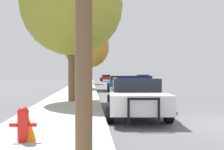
{
  "coord_description": "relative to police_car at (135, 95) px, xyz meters",
  "views": [
    {
      "loc": [
        -4.06,
        -8.28,
        1.55
      ],
      "look_at": [
        -1.77,
        22.0,
        1.35
      ],
      "focal_mm": 45.0,
      "sensor_mm": 36.0,
      "label": 1
    }
  ],
  "objects": [
    {
      "name": "car_background_distant",
      "position": [
        1.24,
        43.65,
        -0.04
      ],
      "size": [
        2.09,
        4.35,
        1.25
      ],
      "rotation": [
        0.0,
        0.0,
        0.05
      ],
      "color": "maroon",
      "rests_on": "ground_plane"
    },
    {
      "name": "tree_sidewalk_near",
      "position": [
        -2.57,
        4.16,
        4.3
      ],
      "size": [
        5.19,
        5.19,
        7.5
      ],
      "color": "brown",
      "rests_on": "sidewalk_left"
    },
    {
      "name": "tree_sidewalk_mid",
      "position": [
        -1.88,
        16.27,
        3.27
      ],
      "size": [
        3.97,
        3.97,
        5.87
      ],
      "color": "#4C3823",
      "rests_on": "sidewalk_left"
    },
    {
      "name": "traffic_light",
      "position": [
        -1.62,
        23.24,
        2.7
      ],
      "size": [
        3.11,
        0.35,
        4.69
      ],
      "color": "#424247",
      "rests_on": "sidewalk_left"
    },
    {
      "name": "traffic_cone",
      "position": [
        -2.96,
        -4.21,
        -0.3
      ],
      "size": [
        0.37,
        0.37,
        0.61
      ],
      "color": "orange",
      "rests_on": "sidewalk_left"
    },
    {
      "name": "tree_sidewalk_far",
      "position": [
        -3.42,
        29.85,
        4.06
      ],
      "size": [
        3.96,
        3.96,
        6.68
      ],
      "color": "brown",
      "rests_on": "sidewalk_left"
    },
    {
      "name": "police_car",
      "position": [
        0.0,
        0.0,
        0.0
      ],
      "size": [
        2.29,
        5.23,
        1.46
      ],
      "rotation": [
        0.0,
        0.0,
        3.08
      ],
      "color": "white",
      "rests_on": "ground_plane"
    },
    {
      "name": "car_background_oncoming",
      "position": [
        5.05,
        25.5,
        -0.02
      ],
      "size": [
        2.05,
        4.48,
        1.36
      ],
      "rotation": [
        0.0,
        0.0,
        3.09
      ],
      "color": "maroon",
      "rests_on": "ground_plane"
    },
    {
      "name": "sidewalk_left",
      "position": [
        -2.65,
        -1.95,
        -0.67
      ],
      "size": [
        3.0,
        110.0,
        0.13
      ],
      "color": "#ADA89E",
      "rests_on": "ground_plane"
    },
    {
      "name": "fire_hydrant",
      "position": [
        -3.02,
        -4.31,
        -0.21
      ],
      "size": [
        0.54,
        0.24,
        0.73
      ],
      "color": "red",
      "rests_on": "sidewalk_left"
    },
    {
      "name": "car_background_midblock",
      "position": [
        0.79,
        13.86,
        -0.01
      ],
      "size": [
        2.09,
        4.25,
        1.32
      ],
      "rotation": [
        0.0,
        0.0,
        -0.04
      ],
      "color": "navy",
      "rests_on": "ground_plane"
    },
    {
      "name": "ground_plane",
      "position": [
        2.45,
        -1.95,
        -0.73
      ],
      "size": [
        110.0,
        110.0,
        0.0
      ],
      "primitive_type": "plane",
      "color": "#4F4F54"
    }
  ]
}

